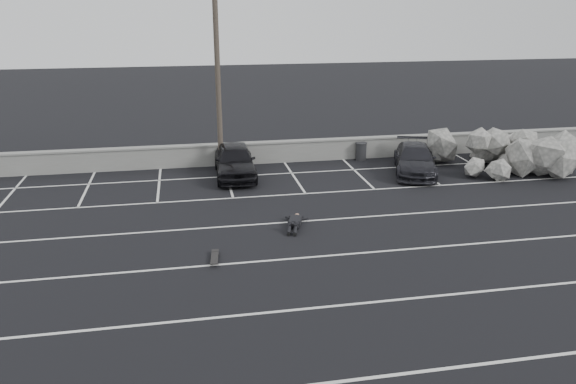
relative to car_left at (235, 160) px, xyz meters
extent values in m
plane|color=black|center=(1.62, -11.99, -0.75)|extent=(120.00, 120.00, 0.00)
cube|color=gray|center=(1.62, 2.01, -0.25)|extent=(50.00, 0.35, 1.00)
cube|color=gray|center=(1.62, 2.01, 0.27)|extent=(50.00, 0.45, 0.08)
cube|color=silver|center=(1.62, -14.99, -0.74)|extent=(36.00, 0.10, 0.01)
cube|color=silver|center=(1.62, -11.99, -0.74)|extent=(36.00, 0.10, 0.01)
cube|color=silver|center=(1.62, -8.99, -0.74)|extent=(36.00, 0.10, 0.01)
cube|color=silver|center=(1.62, -5.99, -0.74)|extent=(36.00, 0.10, 0.01)
cube|color=silver|center=(1.62, -2.99, -0.74)|extent=(36.00, 0.10, 0.01)
cube|color=silver|center=(1.62, 0.01, -0.74)|extent=(36.00, 0.10, 0.01)
cube|color=silver|center=(-9.38, -0.49, -0.74)|extent=(0.10, 5.00, 0.01)
cube|color=silver|center=(-6.38, -0.49, -0.74)|extent=(0.10, 5.00, 0.01)
cube|color=silver|center=(-3.38, -0.49, -0.74)|extent=(0.10, 5.00, 0.01)
cube|color=silver|center=(-0.38, -0.49, -0.74)|extent=(0.10, 5.00, 0.01)
cube|color=silver|center=(2.62, -0.49, -0.74)|extent=(0.10, 5.00, 0.01)
cube|color=silver|center=(5.62, -0.49, -0.74)|extent=(0.10, 5.00, 0.01)
cube|color=silver|center=(8.62, -0.49, -0.74)|extent=(0.10, 5.00, 0.01)
cube|color=silver|center=(11.62, -0.49, -0.74)|extent=(0.10, 5.00, 0.01)
cube|color=silver|center=(14.62, -0.49, -0.74)|extent=(0.10, 5.00, 0.01)
imported|color=black|center=(0.00, 0.00, 0.00)|extent=(1.89, 4.43, 1.49)
imported|color=black|center=(8.22, -0.98, -0.11)|extent=(3.13, 4.76, 1.28)
cylinder|color=#4C4238|center=(-0.53, 1.21, 3.79)|extent=(0.24, 0.24, 9.07)
cylinder|color=#262628|center=(6.47, 1.61, -0.32)|extent=(0.68, 0.68, 0.85)
cylinder|color=#262628|center=(6.47, 1.61, 0.12)|extent=(0.76, 0.76, 0.05)
cube|color=black|center=(-1.48, -8.66, -0.65)|extent=(0.31, 0.89, 0.02)
cube|color=#262628|center=(-1.45, -8.37, -0.69)|extent=(0.18, 0.07, 0.04)
cube|color=#262628|center=(-1.51, -8.95, -0.69)|extent=(0.18, 0.07, 0.04)
cylinder|color=black|center=(-1.55, -8.36, -0.72)|extent=(0.04, 0.07, 0.06)
cylinder|color=black|center=(-1.34, -8.38, -0.72)|extent=(0.04, 0.07, 0.06)
cylinder|color=black|center=(-1.61, -8.93, -0.72)|extent=(0.04, 0.07, 0.06)
cylinder|color=black|center=(-1.40, -8.96, -0.72)|extent=(0.04, 0.07, 0.06)
camera|label=1|loc=(-2.16, -24.42, 6.76)|focal=35.00mm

